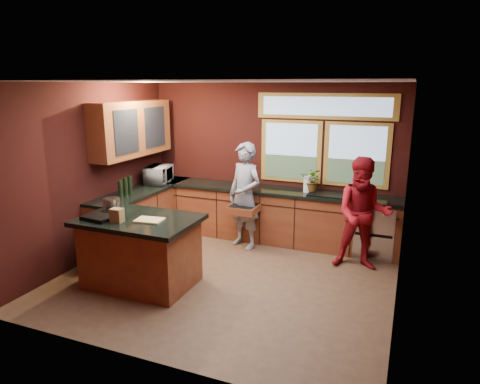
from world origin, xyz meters
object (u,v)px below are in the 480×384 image
Objects in this scene: person_grey at (245,196)px; person_red at (363,214)px; cutting_board at (149,220)px; island at (141,251)px; stock_pot at (112,204)px.

person_red is (1.91, -0.17, -0.05)m from person_grey.
person_grey is 5.04× the size of cutting_board.
island is 2.04m from person_grey.
cutting_board is at bearing -14.93° from stock_pot.
stock_pot is at bearing -106.16° from person_grey.
island is 4.43× the size of cutting_board.
island is 6.46× the size of stock_pot.
stock_pot is (-0.55, 0.15, 0.56)m from island.
cutting_board reaches higher than island.
cutting_board is at bearing -14.04° from island.
person_red reaches higher than cutting_board.
cutting_board is (-0.60, -1.88, 0.07)m from person_grey.
stock_pot is at bearing 165.07° from cutting_board.
cutting_board is at bearing -85.08° from person_grey.
island is at bearing -155.94° from person_red.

